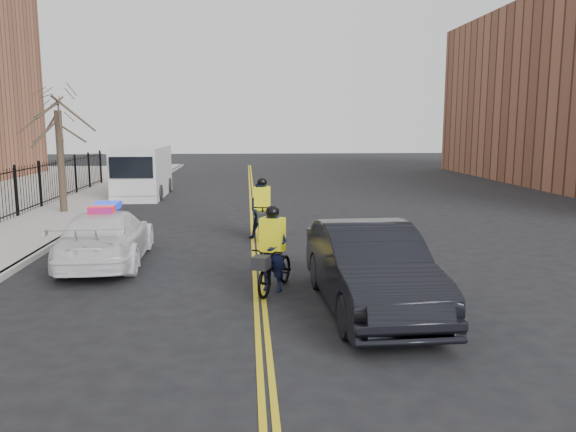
% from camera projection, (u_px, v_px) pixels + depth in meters
% --- Properties ---
extents(ground, '(120.00, 120.00, 0.00)m').
position_uv_depth(ground, '(258.00, 278.00, 13.28)').
color(ground, black).
rests_on(ground, ground).
extents(center_line_left, '(0.10, 60.00, 0.01)m').
position_uv_depth(center_line_left, '(252.00, 221.00, 21.15)').
color(center_line_left, gold).
rests_on(center_line_left, ground).
extents(center_line_right, '(0.10, 60.00, 0.01)m').
position_uv_depth(center_line_right, '(256.00, 221.00, 21.16)').
color(center_line_right, gold).
rests_on(center_line_right, ground).
extents(sidewalk, '(3.00, 60.00, 0.15)m').
position_uv_depth(sidewalk, '(50.00, 221.00, 20.60)').
color(sidewalk, gray).
rests_on(sidewalk, ground).
extents(curb, '(0.20, 60.00, 0.15)m').
position_uv_depth(curb, '(91.00, 221.00, 20.71)').
color(curb, gray).
rests_on(curb, ground).
extents(iron_fence, '(0.12, 28.00, 2.00)m').
position_uv_depth(iron_fence, '(5.00, 197.00, 20.35)').
color(iron_fence, black).
rests_on(iron_fence, ground).
extents(street_tree, '(3.20, 3.20, 4.80)m').
position_uv_depth(street_tree, '(59.00, 126.00, 22.01)').
color(street_tree, '#33261E').
rests_on(street_tree, sidewalk).
extents(police_cruiser, '(2.20, 4.93, 1.57)m').
position_uv_depth(police_cruiser, '(107.00, 237.00, 14.52)').
color(police_cruiser, white).
rests_on(police_cruiser, ground).
extents(dark_sedan, '(1.99, 5.13, 1.67)m').
position_uv_depth(dark_sedan, '(370.00, 268.00, 10.84)').
color(dark_sedan, black).
rests_on(dark_sedan, ground).
extents(cargo_van, '(2.37, 5.97, 2.49)m').
position_uv_depth(cargo_van, '(142.00, 173.00, 28.22)').
color(cargo_van, silver).
rests_on(cargo_van, ground).
extents(cyclist_near, '(1.37, 2.03, 1.88)m').
position_uv_depth(cyclist_near, '(272.00, 261.00, 12.12)').
color(cyclist_near, black).
rests_on(cyclist_near, ground).
extents(cyclist_far, '(0.89, 1.95, 1.96)m').
position_uv_depth(cyclist_far, '(262.00, 215.00, 17.66)').
color(cyclist_far, black).
rests_on(cyclist_far, ground).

